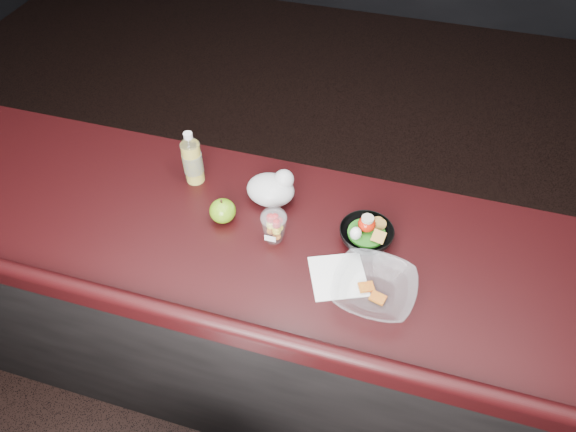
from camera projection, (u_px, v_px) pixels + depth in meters
The scene contains 9 objects.
room_shell at pixel (231, 52), 0.82m from camera, with size 8.00×8.00×8.00m.
counter at pixel (286, 323), 1.99m from camera, with size 4.06×0.71×1.02m.
lemonade_bottle at pixel (193, 161), 1.74m from camera, with size 0.07×0.07×0.20m.
fruit_cup at pixel (274, 225), 1.58m from camera, with size 0.08×0.08×0.12m.
green_apple at pixel (223, 211), 1.64m from camera, with size 0.09×0.09×0.09m.
plastic_bag at pixel (272, 188), 1.69m from camera, with size 0.16×0.13×0.12m.
snack_bowl at pixel (366, 234), 1.59m from camera, with size 0.21×0.21×0.09m.
takeout_bowl at pixel (374, 289), 1.45m from camera, with size 0.25×0.25×0.06m.
paper_napkin at pixel (338, 276), 1.52m from camera, with size 0.16×0.16×0.00m, color white.
Camera 1 is at (0.30, -0.69, 2.26)m, focal length 32.00 mm.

